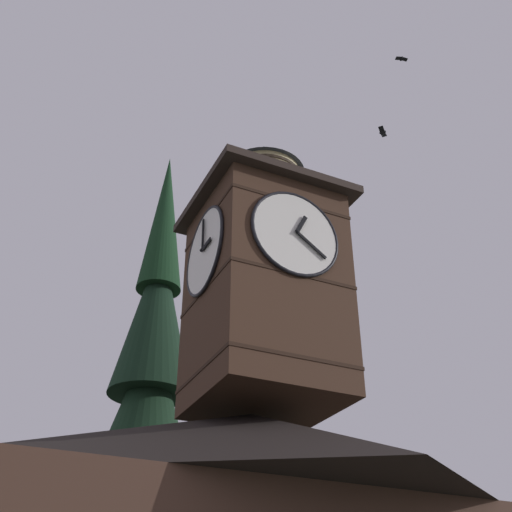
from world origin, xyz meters
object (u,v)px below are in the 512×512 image
at_px(pine_tree_behind, 144,449).
at_px(moon, 222,508).
at_px(flying_bird_high, 383,132).
at_px(clock_tower, 265,278).
at_px(flying_bird_low, 401,59).

distance_m(pine_tree_behind, moon, 42.97).
height_order(pine_tree_behind, moon, pine_tree_behind).
bearing_deg(flying_bird_high, clock_tower, 4.59).
relative_size(clock_tower, flying_bird_low, 18.74).
bearing_deg(flying_bird_low, pine_tree_behind, -51.75).
bearing_deg(flying_bird_low, moon, -104.97).
distance_m(pine_tree_behind, flying_bird_high, 14.75).
height_order(flying_bird_high, flying_bird_low, flying_bird_low).
bearing_deg(pine_tree_behind, moon, -116.04).
relative_size(clock_tower, moon, 4.83).
height_order(pine_tree_behind, flying_bird_low, flying_bird_low).
height_order(clock_tower, flying_bird_high, flying_bird_high).
xyz_separation_m(pine_tree_behind, moon, (-18.67, -38.22, 6.12)).
xyz_separation_m(clock_tower, moon, (-17.26, -44.40, 2.54)).
bearing_deg(pine_tree_behind, flying_bird_high, 139.98).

